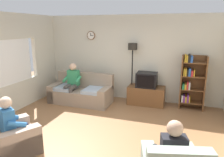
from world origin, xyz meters
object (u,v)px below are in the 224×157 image
object	(u,v)px
armchair_near_window	(10,139)
person_on_couch	(72,81)
tv_stand	(146,95)
person_in_right_armchair	(171,152)
bookshelf	(191,81)
person_in_left_armchair	(13,122)
tv	(147,80)
couch	(81,93)
floor_lamp	(132,56)

from	to	relation	value
armchair_near_window	person_on_couch	world-z (taller)	person_on_couch
tv_stand	person_in_right_armchair	bearing A→B (deg)	-75.06
person_on_couch	person_in_right_armchair	xyz separation A→B (m)	(3.12, -2.81, -0.09)
bookshelf	person_in_left_armchair	bearing A→B (deg)	-132.96
bookshelf	person_in_left_armchair	distance (m)	4.67
person_on_couch	person_in_left_armchair	distance (m)	2.77
tv	person_in_left_armchair	xyz separation A→B (m)	(-1.93, -3.32, -0.17)
person_in_right_armchair	bookshelf	bearing A→B (deg)	84.41
armchair_near_window	person_in_left_armchair	world-z (taller)	person_in_left_armchair
armchair_near_window	person_on_couch	bearing A→B (deg)	94.88
person_on_couch	tv_stand	bearing A→B (deg)	14.99
couch	tv	bearing A→B (deg)	13.15
bookshelf	person_in_right_armchair	distance (m)	3.49
tv_stand	person_on_couch	distance (m)	2.33
person_in_left_armchair	tv	bearing A→B (deg)	59.80
tv_stand	tv	world-z (taller)	tv
floor_lamp	person_on_couch	world-z (taller)	floor_lamp
tv_stand	tv	xyz separation A→B (m)	(0.00, -0.02, 0.50)
tv	person_on_couch	distance (m)	2.29
couch	armchair_near_window	distance (m)	2.94
floor_lamp	armchair_near_window	distance (m)	4.00
bookshelf	person_in_left_armchair	xyz separation A→B (m)	(-3.18, -3.41, -0.21)
armchair_near_window	person_on_couch	distance (m)	2.87
tv	armchair_near_window	bearing A→B (deg)	-120.19
tv_stand	tv	bearing A→B (deg)	-90.00
tv	couch	bearing A→B (deg)	-166.85
couch	floor_lamp	bearing A→B (deg)	21.44
couch	bookshelf	bearing A→B (deg)	9.76
couch	person_on_couch	xyz separation A→B (m)	(-0.25, -0.11, 0.39)
bookshelf	couch	bearing A→B (deg)	-170.24
floor_lamp	armchair_near_window	bearing A→B (deg)	-113.00
bookshelf	person_on_couch	distance (m)	3.53
person_in_left_armchair	person_in_right_armchair	size ratio (longest dim) A/B	1.00
tv	bookshelf	xyz separation A→B (m)	(1.25, 0.09, 0.04)
couch	tv_stand	bearing A→B (deg)	13.82
armchair_near_window	person_in_left_armchair	bearing A→B (deg)	59.98
person_on_couch	person_in_right_armchair	size ratio (longest dim) A/B	1.11
tv_stand	person_on_couch	xyz separation A→B (m)	(-2.22, -0.59, 0.42)
couch	armchair_near_window	xyz separation A→B (m)	(-0.01, -2.94, -0.02)
tv_stand	floor_lamp	world-z (taller)	floor_lamp
tv	person_in_right_armchair	xyz separation A→B (m)	(0.91, -3.37, -0.17)
tv	bookshelf	size ratio (longest dim) A/B	0.38
floor_lamp	person_in_left_armchair	xyz separation A→B (m)	(-1.45, -3.44, -0.85)
armchair_near_window	tv_stand	bearing A→B (deg)	59.99
tv_stand	tv	distance (m)	0.50
floor_lamp	person_in_right_armchair	world-z (taller)	floor_lamp
tv	bookshelf	bearing A→B (deg)	4.29
tv_stand	armchair_near_window	xyz separation A→B (m)	(-1.98, -3.42, 0.01)
tv	bookshelf	world-z (taller)	bookshelf
armchair_near_window	bookshelf	bearing A→B (deg)	47.28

